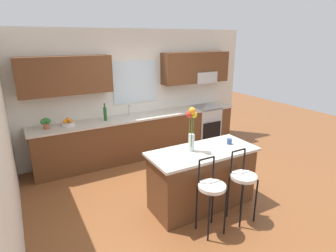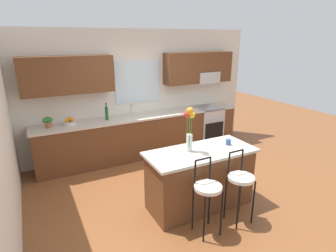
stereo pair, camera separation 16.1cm
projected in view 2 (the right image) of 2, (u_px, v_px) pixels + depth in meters
ground_plane at (183, 189)px, 4.82m from camera, size 14.00×14.00×0.00m
wall_left at (0, 133)px, 3.54m from camera, size 0.12×4.60×2.70m
back_wall_assembly at (139, 86)px, 6.05m from camera, size 5.60×0.50×2.70m
counter_run at (144, 135)px, 6.11m from camera, size 4.56×0.64×0.92m
sink_faucet at (131, 109)px, 5.95m from camera, size 0.02×0.13×0.23m
oven_range at (207, 125)px, 6.83m from camera, size 0.60×0.64×0.92m
kitchen_island at (200, 178)px, 4.24m from camera, size 1.65×0.74×0.92m
bar_stool_near at (208, 191)px, 3.57m from camera, size 0.36×0.36×1.04m
bar_stool_middle at (240, 181)px, 3.81m from camera, size 0.36×0.36×1.04m
flower_vase at (189, 126)px, 3.97m from camera, size 0.16×0.18×0.68m
mug_ceramic at (228, 142)px, 4.32m from camera, size 0.08×0.08×0.09m
fruit_bowl_oranges at (70, 122)px, 5.30m from camera, size 0.24×0.24×0.16m
bottle_olive_oil at (107, 113)px, 5.58m from camera, size 0.06×0.06×0.35m
potted_plant_small at (48, 122)px, 5.10m from camera, size 0.18×0.12×0.21m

